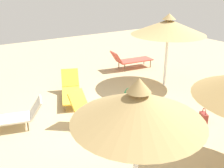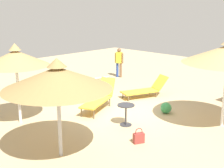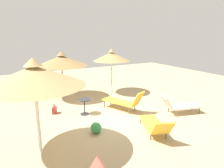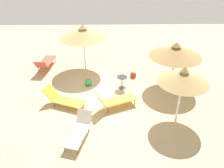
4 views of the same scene
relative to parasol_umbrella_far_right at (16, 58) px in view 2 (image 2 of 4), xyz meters
The scene contains 10 objects.
ground 4.17m from the parasol_umbrella_far_right, 26.62° to the right, with size 24.00×24.00×0.10m, color tan.
parasol_umbrella_far_right is the anchor object (origin of this frame).
parasol_umbrella_near_right 2.76m from the parasol_umbrella_far_right, 98.18° to the right, with size 2.65×2.65×2.51m.
lounge_chair_center 5.53m from the parasol_umbrella_far_right, 12.17° to the right, with size 2.05×1.30×0.84m.
lounge_chair_back 3.30m from the parasol_umbrella_far_right, 17.29° to the right, with size 2.05×1.28×1.01m.
lounge_chair_far_left 4.63m from the parasol_umbrella_far_right, 14.37° to the left, with size 1.05×1.83×0.81m.
person_standing_edge 7.38m from the parasol_umbrella_far_right, 17.21° to the left, with size 0.30×0.46×1.55m.
handbag 4.45m from the parasol_umbrella_far_right, 67.34° to the right, with size 0.34×0.27×0.45m.
side_table_round 3.80m from the parasol_umbrella_far_right, 48.69° to the right, with size 0.55×0.55×0.68m.
beach_ball 5.32m from the parasol_umbrella_far_right, 35.13° to the right, with size 0.39×0.39×0.39m, color #338C4C.
Camera 2 is at (-7.61, -6.93, 3.69)m, focal length 48.23 mm.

